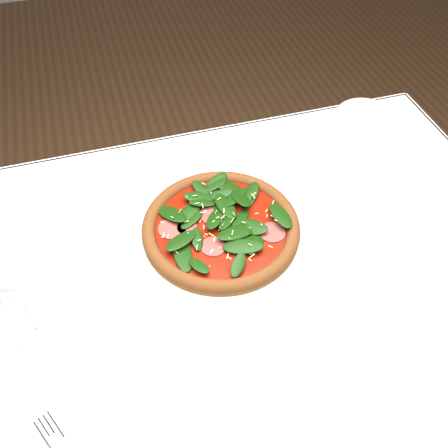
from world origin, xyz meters
name	(u,v)px	position (x,y,z in m)	size (l,w,h in m)	color
ground	(222,427)	(0.00, 0.00, 0.00)	(6.00, 6.00, 0.00)	brown
dining_table	(221,305)	(0.00, 0.00, 0.65)	(1.21, 0.81, 0.75)	silver
plate	(221,233)	(0.03, 0.09, 0.76)	(0.34, 0.34, 0.01)	silver
pizza	(221,226)	(0.03, 0.09, 0.78)	(0.33, 0.33, 0.04)	#915823
wine_glass	(11,278)	(-0.31, -0.02, 0.89)	(0.08, 0.08, 0.20)	white
saucer_far	(365,115)	(0.46, 0.34, 0.76)	(0.13, 0.13, 0.01)	silver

